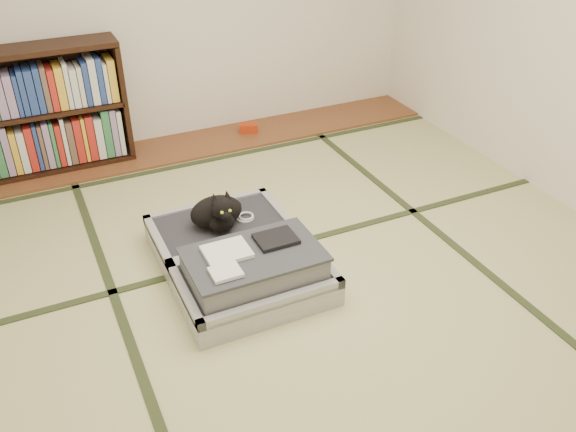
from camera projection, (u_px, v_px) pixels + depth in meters
name	position (u px, v px, depth m)	size (l,w,h in m)	color
floor	(306.00, 286.00, 3.42)	(4.50, 4.50, 0.00)	#C9C486
wood_strip	(196.00, 144.00, 4.95)	(4.00, 0.50, 0.02)	brown
red_item	(249.00, 128.00, 5.12)	(0.15, 0.09, 0.07)	#AB2C0D
room_shell	(312.00, 22.00, 2.64)	(4.50, 4.50, 4.50)	white
tatami_borders	(271.00, 240.00, 3.80)	(4.00, 4.50, 0.01)	#2D381E
bookcase	(34.00, 114.00, 4.35)	(1.29, 0.30, 0.92)	black
suitcase	(240.00, 259.00, 3.45)	(0.81, 1.08, 0.32)	#B1B1B6
cat	(218.00, 213.00, 3.58)	(0.36, 0.36, 0.29)	black
cable_coil	(245.00, 217.00, 3.72)	(0.11, 0.11, 0.03)	white
hanger	(225.00, 314.00, 3.21)	(0.37, 0.19, 0.01)	black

